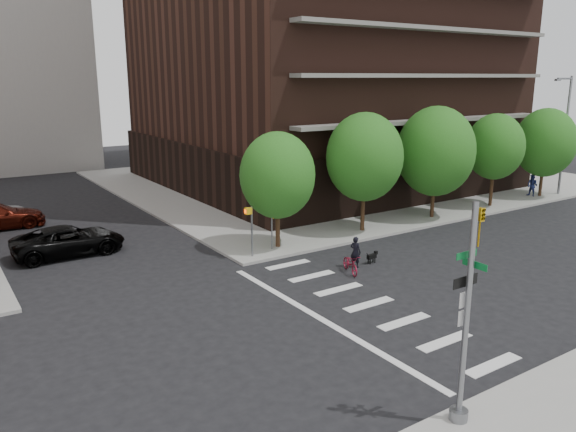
% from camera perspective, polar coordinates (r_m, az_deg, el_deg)
% --- Properties ---
extents(ground, '(120.00, 120.00, 0.00)m').
position_cam_1_polar(ground, '(21.78, 2.21, -10.67)').
color(ground, black).
rests_on(ground, ground).
extents(sidewalk_ne, '(39.00, 33.00, 0.15)m').
position_cam_1_polar(sidewalk_ne, '(51.73, 5.43, 3.88)').
color(sidewalk_ne, gray).
rests_on(sidewalk_ne, ground).
extents(crosswalk, '(3.85, 13.00, 0.01)m').
position_cam_1_polar(crosswalk, '(23.04, 6.73, -9.33)').
color(crosswalk, silver).
rests_on(crosswalk, ground).
extents(tree_a, '(4.00, 4.00, 5.90)m').
position_cam_1_polar(tree_a, '(29.52, -1.07, 4.15)').
color(tree_a, '#301E11').
rests_on(tree_a, sidewalk_ne).
extents(tree_b, '(4.50, 4.50, 6.65)m').
position_cam_1_polar(tree_b, '(33.02, 7.78, 5.95)').
color(tree_b, '#301E11').
rests_on(tree_b, sidewalk_ne).
extents(tree_c, '(5.00, 5.00, 6.80)m').
position_cam_1_polar(tree_c, '(37.24, 14.78, 6.37)').
color(tree_c, '#301E11').
rests_on(tree_c, sidewalk_ne).
extents(tree_d, '(4.00, 4.00, 6.20)m').
position_cam_1_polar(tree_d, '(41.90, 20.30, 6.62)').
color(tree_d, '#301E11').
rests_on(tree_d, sidewalk_ne).
extents(tree_e, '(4.50, 4.50, 6.35)m').
position_cam_1_polar(tree_e, '(46.86, 24.68, 6.79)').
color(tree_e, '#301E11').
rests_on(tree_e, sidewalk_ne).
extents(traffic_signal, '(0.90, 0.75, 6.00)m').
position_cam_1_polar(traffic_signal, '(15.43, 17.62, -11.14)').
color(traffic_signal, slate).
rests_on(traffic_signal, sidewalk_s).
extents(pedestrian_signal, '(2.18, 0.67, 2.60)m').
position_cam_1_polar(pedestrian_signal, '(28.64, -3.27, -0.66)').
color(pedestrian_signal, slate).
rests_on(pedestrian_signal, sidewalk_ne).
extents(streetlamp, '(2.14, 0.22, 9.00)m').
position_cam_1_polar(streetlamp, '(48.17, 26.28, 8.04)').
color(streetlamp, slate).
rests_on(streetlamp, sidewalk_ne).
extents(parked_car_black, '(2.61, 5.61, 1.56)m').
position_cam_1_polar(parked_car_black, '(31.40, -21.38, -2.35)').
color(parked_car_black, black).
rests_on(parked_car_black, ground).
extents(scooter, '(1.14, 1.85, 0.92)m').
position_cam_1_polar(scooter, '(26.88, 6.36, -4.83)').
color(scooter, maroon).
rests_on(scooter, ground).
extents(dog_walker, '(0.65, 0.54, 1.55)m').
position_cam_1_polar(dog_walker, '(27.61, 6.87, -3.64)').
color(dog_walker, black).
rests_on(dog_walker, ground).
extents(dog, '(0.68, 0.25, 0.57)m').
position_cam_1_polar(dog, '(28.42, 8.56, -4.06)').
color(dog, black).
rests_on(dog, ground).
extents(pedestrian_far, '(0.84, 0.67, 1.68)m').
position_cam_1_polar(pedestrian_far, '(46.89, 23.56, 2.86)').
color(pedestrian_far, navy).
rests_on(pedestrian_far, sidewalk_ne).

